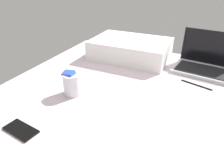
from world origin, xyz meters
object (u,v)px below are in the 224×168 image
object	(u,v)px
cell_phone	(21,130)
pillow	(131,49)
snack_cup	(72,83)
laptop	(204,64)

from	to	relation	value
cell_phone	pillow	distance (cm)	90.50
snack_cup	pillow	size ratio (longest dim) A/B	0.25
laptop	cell_phone	world-z (taller)	laptop
laptop	pillow	xyz separation A→B (cm)	(-48.59, 1.02, 2.09)
snack_cup	cell_phone	size ratio (longest dim) A/B	0.92
laptop	pillow	world-z (taller)	laptop
snack_cup	cell_phone	distance (cm)	32.21
cell_phone	pillow	xyz separation A→B (cm)	(11.93, 89.51, 6.10)
laptop	pillow	bearing A→B (deg)	-173.47
pillow	snack_cup	bearing A→B (deg)	-98.90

